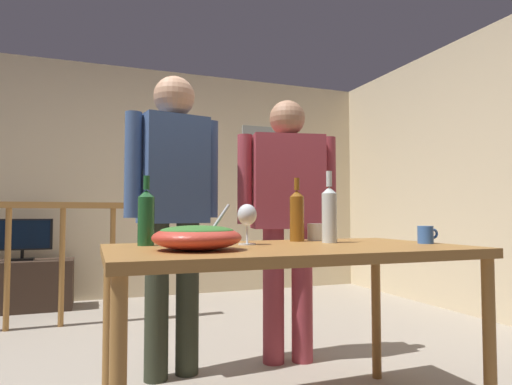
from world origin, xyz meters
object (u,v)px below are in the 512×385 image
(stair_railing, at_px, (38,248))
(mug_white, at_px, (315,232))
(wine_bottle_green, at_px, (146,216))
(salad_bowl, at_px, (197,236))
(flat_screen_tv, at_px, (22,236))
(person_standing_left, at_px, (173,197))
(wine_glass, at_px, (247,216))
(person_standing_right, at_px, (288,205))
(mug_blue, at_px, (426,235))
(wine_bottle_amber, at_px, (297,215))
(wine_bottle_clear, at_px, (329,213))
(serving_table, at_px, (288,262))
(tv_console, at_px, (21,285))
(framed_picture, at_px, (266,156))

(stair_railing, distance_m, mug_white, 2.40)
(wine_bottle_green, distance_m, mug_white, 0.86)
(salad_bowl, bearing_deg, mug_white, 28.28)
(salad_bowl, relative_size, wine_bottle_green, 1.11)
(flat_screen_tv, distance_m, person_standing_left, 2.41)
(wine_glass, relative_size, mug_white, 1.60)
(flat_screen_tv, relative_size, person_standing_right, 0.32)
(mug_blue, distance_m, person_standing_left, 1.34)
(salad_bowl, relative_size, wine_bottle_amber, 1.06)
(flat_screen_tv, distance_m, mug_white, 3.13)
(salad_bowl, distance_m, wine_bottle_green, 0.36)
(wine_glass, distance_m, wine_bottle_clear, 0.41)
(wine_bottle_green, bearing_deg, person_standing_right, 30.81)
(wine_bottle_amber, xyz_separation_m, wine_bottle_clear, (0.10, -0.15, 0.01))
(wine_bottle_clear, bearing_deg, serving_table, -155.49)
(salad_bowl, bearing_deg, stair_railing, 108.65)
(tv_console, bearing_deg, wine_bottle_green, -73.13)
(framed_picture, distance_m, stair_railing, 2.78)
(wine_bottle_clear, bearing_deg, mug_white, 84.73)
(framed_picture, xyz_separation_m, flat_screen_tv, (-2.59, -0.32, -0.91))
(wine_bottle_clear, relative_size, person_standing_left, 0.20)
(tv_console, height_order, flat_screen_tv, flat_screen_tv)
(person_standing_right, bearing_deg, wine_bottle_green, 41.86)
(flat_screen_tv, distance_m, wine_bottle_amber, 3.09)
(salad_bowl, height_order, wine_bottle_clear, wine_bottle_clear)
(stair_railing, bearing_deg, mug_blue, -51.02)
(serving_table, xyz_separation_m, wine_bottle_amber, (0.18, 0.28, 0.20))
(stair_railing, relative_size, mug_white, 24.91)
(wine_bottle_amber, bearing_deg, stair_railing, 125.24)
(flat_screen_tv, relative_size, mug_blue, 4.88)
(serving_table, bearing_deg, wine_bottle_green, 157.54)
(flat_screen_tv, bearing_deg, framed_picture, 7.07)
(tv_console, bearing_deg, framed_picture, 6.40)
(framed_picture, height_order, person_standing_left, framed_picture)
(stair_railing, xyz_separation_m, wine_bottle_amber, (1.35, -1.91, 0.27))
(wine_bottle_green, relative_size, wine_bottle_amber, 0.95)
(serving_table, bearing_deg, framed_picture, 69.79)
(tv_console, distance_m, wine_bottle_clear, 3.36)
(wine_bottle_green, bearing_deg, stair_railing, 107.42)
(tv_console, bearing_deg, wine_bottle_clear, -59.64)
(wine_glass, distance_m, wine_bottle_green, 0.44)
(tv_console, bearing_deg, serving_table, -64.85)
(tv_console, relative_size, serving_table, 0.60)
(tv_console, height_order, wine_bottle_green, wine_bottle_green)
(tv_console, relative_size, wine_glass, 5.01)
(tv_console, height_order, wine_bottle_amber, wine_bottle_amber)
(stair_railing, height_order, serving_table, stair_railing)
(person_standing_left, bearing_deg, person_standing_right, 168.94)
(serving_table, bearing_deg, wine_bottle_clear, 24.51)
(stair_railing, distance_m, tv_console, 0.89)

